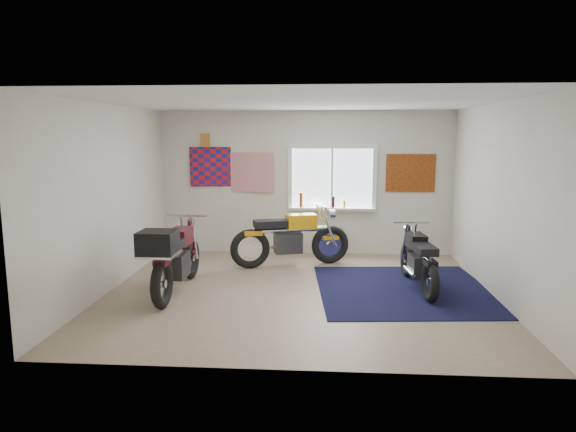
# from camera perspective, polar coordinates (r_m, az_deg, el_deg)

# --- Properties ---
(ground) EXTENTS (5.50, 5.50, 0.00)m
(ground) POSITION_cam_1_polar(r_m,az_deg,el_deg) (7.52, 1.20, -8.44)
(ground) COLOR #9E896B
(ground) RESTS_ON ground
(room_shell) EXTENTS (5.50, 5.50, 5.50)m
(room_shell) POSITION_cam_1_polar(r_m,az_deg,el_deg) (7.20, 1.25, 4.11)
(room_shell) COLOR white
(room_shell) RESTS_ON ground
(navy_rug) EXTENTS (2.70, 2.79, 0.01)m
(navy_rug) POSITION_cam_1_polar(r_m,az_deg,el_deg) (7.81, 12.80, -7.96)
(navy_rug) COLOR black
(navy_rug) RESTS_ON ground
(window_assembly) EXTENTS (1.66, 0.17, 1.26)m
(window_assembly) POSITION_cam_1_polar(r_m,az_deg,el_deg) (9.68, 4.91, 3.74)
(window_assembly) COLOR white
(window_assembly) RESTS_ON room_shell
(oil_bottles) EXTENTS (0.87, 0.07, 0.28)m
(oil_bottles) POSITION_cam_1_polar(r_m,az_deg,el_deg) (9.65, 3.31, 1.61)
(oil_bottles) COLOR #934115
(oil_bottles) RESTS_ON window_assembly
(flag_display) EXTENTS (1.60, 0.10, 1.17)m
(flag_display) POSITION_cam_1_polar(r_m,az_deg,el_deg) (9.90, -9.20, 8.31)
(flag_display) COLOR red
(flag_display) RESTS_ON room_shell
(triumph_poster) EXTENTS (0.90, 0.03, 0.70)m
(triumph_poster) POSITION_cam_1_polar(r_m,az_deg,el_deg) (9.80, 13.45, 4.66)
(triumph_poster) COLOR #A54C14
(triumph_poster) RESTS_ON room_shell
(yellow_triumph) EXTENTS (2.05, 0.86, 1.07)m
(yellow_triumph) POSITION_cam_1_polar(r_m,az_deg,el_deg) (8.87, 0.27, -2.60)
(yellow_triumph) COLOR black
(yellow_triumph) RESTS_ON ground
(black_chrome_bike) EXTENTS (0.56, 1.82, 0.94)m
(black_chrome_bike) POSITION_cam_1_polar(r_m,az_deg,el_deg) (7.82, 14.28, -4.92)
(black_chrome_bike) COLOR black
(black_chrome_bike) RESTS_ON navy_rug
(maroon_tourer) EXTENTS (0.63, 2.09, 1.06)m
(maroon_tourer) POSITION_cam_1_polar(r_m,az_deg,el_deg) (7.41, -12.59, -4.49)
(maroon_tourer) COLOR black
(maroon_tourer) RESTS_ON ground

